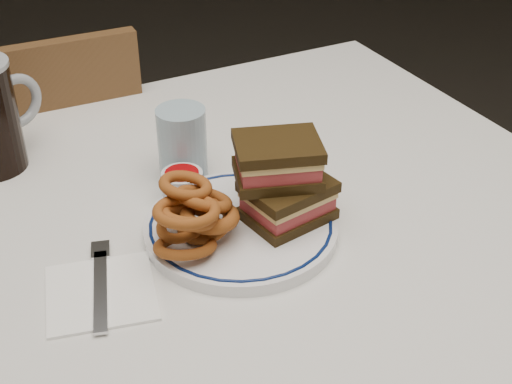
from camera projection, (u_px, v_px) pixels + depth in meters
name	position (u px, v px, depth m)	size (l,w,h in m)	color
dining_table	(148.00, 289.00, 1.01)	(1.27, 0.87, 0.75)	silver
chair_far	(43.00, 210.00, 1.47)	(0.41, 0.41, 0.87)	#452C16
main_plate	(241.00, 227.00, 0.93)	(0.25, 0.25, 0.02)	white
reuben_sandwich	(283.00, 180.00, 0.91)	(0.13, 0.12, 0.11)	black
onion_rings_main	(194.00, 215.00, 0.88)	(0.12, 0.12, 0.09)	#6D330E
ketchup_ramekin	(182.00, 182.00, 0.98)	(0.06, 0.06, 0.03)	silver
water_glass	(182.00, 145.00, 1.02)	(0.07, 0.07, 0.11)	#8FA9B8
napkin_fork	(101.00, 290.00, 0.84)	(0.15, 0.17, 0.01)	white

